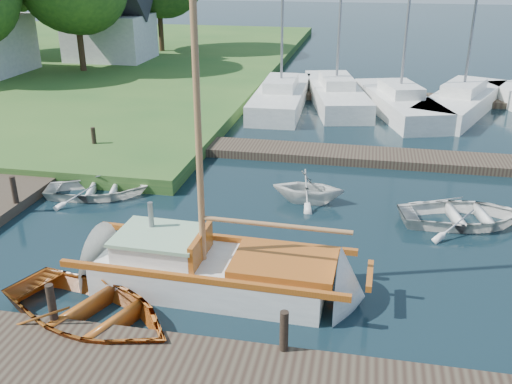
% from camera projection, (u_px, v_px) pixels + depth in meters
% --- Properties ---
extents(ground, '(160.00, 160.00, 0.00)m').
position_uv_depth(ground, '(256.00, 234.00, 15.16)').
color(ground, black).
rests_on(ground, ground).
extents(near_dock, '(18.00, 2.20, 0.30)m').
position_uv_depth(near_dock, '(187.00, 383.00, 9.67)').
color(near_dock, '#31241C').
rests_on(near_dock, ground).
extents(left_dock, '(2.20, 18.00, 0.30)m').
position_uv_depth(left_dock, '(25.00, 180.00, 18.35)').
color(left_dock, '#31241C').
rests_on(left_dock, ground).
extents(far_dock, '(14.00, 1.60, 0.30)m').
position_uv_depth(far_dock, '(345.00, 155.00, 20.62)').
color(far_dock, '#31241C').
rests_on(far_dock, ground).
extents(mooring_post_1, '(0.16, 0.16, 0.80)m').
position_uv_depth(mooring_post_1, '(52.00, 303.00, 10.90)').
color(mooring_post_1, black).
rests_on(mooring_post_1, near_dock).
extents(mooring_post_2, '(0.16, 0.16, 0.80)m').
position_uv_depth(mooring_post_2, '(284.00, 331.00, 10.09)').
color(mooring_post_2, black).
rests_on(mooring_post_2, near_dock).
extents(mooring_post_4, '(0.16, 0.16, 0.80)m').
position_uv_depth(mooring_post_4, '(14.00, 190.00, 16.15)').
color(mooring_post_4, black).
rests_on(mooring_post_4, left_dock).
extents(mooring_post_5, '(0.16, 0.16, 0.80)m').
position_uv_depth(mooring_post_5, '(94.00, 138.00, 20.67)').
color(mooring_post_5, black).
rests_on(mooring_post_5, left_dock).
extents(sailboat, '(7.21, 2.18, 9.83)m').
position_uv_depth(sailboat, '(220.00, 274.00, 12.58)').
color(sailboat, silver).
rests_on(sailboat, ground).
extents(dinghy, '(4.78, 4.13, 0.83)m').
position_uv_depth(dinghy, '(88.00, 306.00, 11.30)').
color(dinghy, '#904F11').
rests_on(dinghy, ground).
extents(tender_a, '(3.54, 2.90, 0.64)m').
position_uv_depth(tender_a, '(97.00, 186.00, 17.41)').
color(tender_a, silver).
rests_on(tender_a, ground).
extents(tender_b, '(2.16, 1.88, 1.12)m').
position_uv_depth(tender_b, '(308.00, 185.00, 16.88)').
color(tender_b, silver).
rests_on(tender_b, ground).
extents(tender_c, '(3.93, 3.15, 0.72)m').
position_uv_depth(tender_c, '(465.00, 211.00, 15.59)').
color(tender_c, silver).
rests_on(tender_c, ground).
extents(marina_boat_0, '(2.41, 7.90, 11.79)m').
position_uv_depth(marina_boat_0, '(281.00, 95.00, 27.52)').
color(marina_boat_0, silver).
rests_on(marina_boat_0, ground).
extents(marina_boat_1, '(3.91, 8.30, 10.98)m').
position_uv_depth(marina_boat_1, '(336.00, 92.00, 28.09)').
color(marina_boat_1, silver).
rests_on(marina_boat_1, ground).
extents(marina_boat_2, '(4.34, 7.79, 10.73)m').
position_uv_depth(marina_boat_2, '(399.00, 101.00, 26.35)').
color(marina_boat_2, silver).
rests_on(marina_boat_2, ground).
extents(marina_boat_3, '(5.23, 8.57, 11.00)m').
position_uv_depth(marina_boat_3, '(462.00, 100.00, 26.70)').
color(marina_boat_3, silver).
rests_on(marina_boat_3, ground).
extents(house_c, '(5.25, 4.00, 5.28)m').
position_uv_depth(house_c, '(109.00, 26.00, 36.59)').
color(house_c, beige).
rests_on(house_c, shore).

